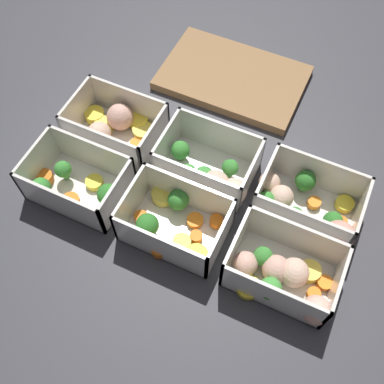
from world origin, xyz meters
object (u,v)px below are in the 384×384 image
Objects in this scene: container_near_center at (173,221)px; container_far_left at (116,127)px; container_near_left at (77,183)px; container_far_right at (308,206)px; container_near_right at (283,275)px; container_far_center at (211,172)px.

container_far_left is at bearing 144.19° from container_near_center.
container_near_left is 0.13m from container_far_left.
container_near_left is 0.38m from container_far_right.
container_near_center is 0.85× the size of container_far_right.
container_near_right is at bearing -20.70° from container_far_left.
container_near_left is 0.18m from container_near_center.
container_far_right is (0.19, 0.12, 0.00)m from container_near_center.
container_near_right is 1.01× the size of container_far_center.
container_far_center and container_far_right have the same top height.
container_near_left and container_far_center have the same top height.
container_near_center is at bearing -35.81° from container_far_left.
container_near_left is at bearing -88.65° from container_far_left.
container_near_left and container_far_left have the same top height.
container_near_center is (0.18, 0.01, -0.00)m from container_near_left.
container_near_right is at bearing -0.72° from container_near_left.
container_far_left is at bearing 174.64° from container_far_center.
container_far_left is at bearing 159.30° from container_near_right.
container_far_left is 0.20m from container_far_center.
container_near_center is at bearing 176.95° from container_near_right.
container_near_center and container_far_center have the same top height.
container_near_center and container_far_right have the same top height.
container_far_right is at bearing 32.08° from container_near_center.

